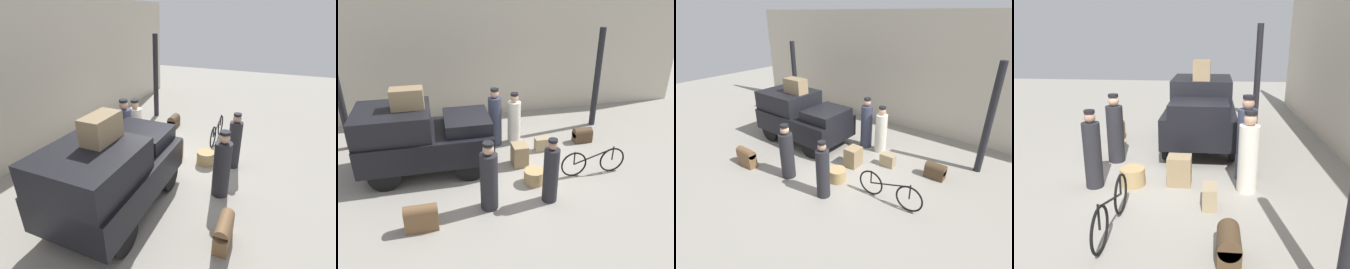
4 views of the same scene
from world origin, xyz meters
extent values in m
plane|color=gray|center=(0.00, 0.00, 0.00)|extent=(30.00, 30.00, 0.00)
cube|color=beige|center=(0.00, 4.08, 2.25)|extent=(16.00, 0.15, 4.50)
cylinder|color=black|center=(3.75, 2.24, 1.64)|extent=(0.20, 0.20, 3.28)
cylinder|color=black|center=(-0.83, 1.31, 0.38)|extent=(0.76, 0.12, 0.76)
cylinder|color=black|center=(-0.83, -0.29, 0.38)|extent=(0.76, 0.12, 0.76)
cylinder|color=black|center=(-2.90, 1.31, 0.38)|extent=(0.76, 0.12, 0.76)
cylinder|color=black|center=(-2.90, -0.29, 0.38)|extent=(0.76, 0.12, 0.76)
cube|color=black|center=(-1.87, 0.51, 0.77)|extent=(3.33, 1.77, 0.73)
cube|color=black|center=(-2.62, 0.51, 1.46)|extent=(1.83, 1.63, 0.65)
cube|color=black|center=(-0.78, 0.51, 1.30)|extent=(1.17, 1.38, 0.33)
torus|color=black|center=(2.86, -0.70, 0.35)|extent=(0.70, 0.04, 0.70)
torus|color=black|center=(1.79, -0.70, 0.35)|extent=(0.70, 0.04, 0.70)
cylinder|color=black|center=(2.32, -0.70, 0.52)|extent=(1.09, 0.04, 0.38)
cylinder|color=black|center=(1.79, -0.70, 0.53)|extent=(0.04, 0.04, 0.36)
cylinder|color=black|center=(2.86, -0.70, 0.55)|extent=(0.04, 0.04, 0.39)
cylinder|color=tan|center=(0.70, -0.76, 0.18)|extent=(0.51, 0.51, 0.36)
cylinder|color=silver|center=(0.76, 1.53, 0.67)|extent=(0.39, 0.39, 1.33)
sphere|color=tan|center=(0.76, 1.53, 1.46)|extent=(0.24, 0.24, 0.24)
cylinder|color=black|center=(0.76, 1.53, 1.58)|extent=(0.23, 0.23, 0.07)
cylinder|color=#232328|center=(0.85, -1.51, 0.67)|extent=(0.35, 0.35, 1.33)
sphere|color=tan|center=(0.85, -1.51, 1.44)|extent=(0.22, 0.22, 0.22)
cylinder|color=black|center=(0.85, -1.51, 1.55)|extent=(0.21, 0.21, 0.06)
cylinder|color=#33384C|center=(0.16, 1.53, 0.75)|extent=(0.40, 0.40, 1.51)
sphere|color=tan|center=(0.16, 1.53, 1.63)|extent=(0.25, 0.25, 0.25)
cylinder|color=black|center=(0.16, 1.53, 1.76)|extent=(0.24, 0.24, 0.07)
cylinder|color=#232328|center=(-0.56, -1.46, 0.68)|extent=(0.39, 0.39, 1.36)
sphere|color=tan|center=(-0.56, -1.46, 1.48)|extent=(0.24, 0.24, 0.24)
cylinder|color=black|center=(-0.56, -1.46, 1.61)|extent=(0.23, 0.23, 0.07)
cube|color=#4C3823|center=(2.86, 1.09, 0.15)|extent=(0.56, 0.32, 0.31)
cylinder|color=#4C3823|center=(2.86, 1.09, 0.31)|extent=(0.56, 0.32, 0.32)
cube|color=#937A56|center=(0.58, 0.18, 0.30)|extent=(0.41, 0.48, 0.60)
cube|color=brown|center=(-2.04, -1.86, 0.23)|extent=(0.67, 0.27, 0.46)
cylinder|color=brown|center=(-2.04, -1.86, 0.46)|extent=(0.67, 0.27, 0.27)
cube|color=#9E8966|center=(1.45, 0.81, 0.20)|extent=(0.45, 0.25, 0.40)
cube|color=#937A56|center=(-2.20, 0.51, 2.04)|extent=(0.78, 0.45, 0.51)
camera|label=1|loc=(-5.78, -2.34, 3.93)|focal=28.00mm
camera|label=2|loc=(-1.52, -7.35, 4.74)|focal=35.00mm
camera|label=3|loc=(4.70, -5.60, 4.39)|focal=28.00mm
camera|label=4|loc=(6.70, 0.82, 2.95)|focal=35.00mm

